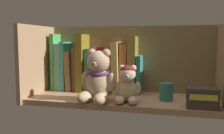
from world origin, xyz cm
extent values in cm
cube|color=#A87F5B|center=(0.00, 0.00, 1.00)|extent=(68.11, 25.35, 2.00)
cube|color=olive|center=(0.00, 13.28, 14.53)|extent=(70.51, 1.20, 29.06)
cube|color=#A87F5B|center=(-34.85, 0.00, 14.53)|extent=(1.60, 27.75, 29.06)
cube|color=#A87F5B|center=(34.85, 0.00, 14.53)|extent=(1.60, 27.75, 29.06)
cube|color=green|center=(-31.71, 10.39, 13.96)|extent=(1.69, 10.02, 23.93)
cube|color=#5F9A93|center=(-29.28, 10.39, 11.88)|extent=(2.46, 10.70, 19.77)
cube|color=teal|center=(-26.74, 10.39, 12.29)|extent=(1.97, 12.40, 20.58)
cube|color=brown|center=(-24.26, 10.39, 10.26)|extent=(2.93, 12.56, 16.58)
cube|color=brown|center=(-21.62, 10.39, 10.90)|extent=(2.24, 10.74, 17.81)
cube|color=olive|center=(-18.80, 10.39, 13.85)|extent=(2.99, 14.29, 23.73)
cube|color=teal|center=(-15.99, 10.39, 10.88)|extent=(2.88, 11.60, 17.83)
cube|color=#C84E4E|center=(-13.26, 10.39, 11.04)|extent=(2.55, 11.69, 18.08)
cube|color=maroon|center=(-10.20, 10.39, 11.26)|extent=(2.88, 10.74, 18.52)
cube|color=olive|center=(-6.97, 10.39, 11.82)|extent=(2.87, 12.64, 19.64)
cube|color=tan|center=(-3.94, 10.39, 12.28)|extent=(3.13, 14.60, 20.62)
cube|color=#B46132|center=(-1.02, 10.39, 11.75)|extent=(2.68, 11.03, 19.50)
cube|color=olive|center=(2.26, 10.39, 13.36)|extent=(3.18, 11.29, 22.72)
cube|color=#2B7F75|center=(5.04, 10.39, 9.59)|extent=(1.67, 11.05, 15.18)
ellipsoid|color=tan|center=(-6.88, -6.79, 7.55)|extent=(9.43, 8.66, 11.10)
sphere|color=tan|center=(-6.95, -7.34, 15.71)|extent=(7.89, 7.89, 7.89)
sphere|color=tan|center=(-9.62, -6.44, 18.79)|extent=(2.96, 2.96, 2.96)
sphere|color=tan|center=(-4.14, -7.13, 18.79)|extent=(2.96, 2.96, 2.96)
sphere|color=tan|center=(-7.30, -10.11, 15.24)|extent=(2.96, 2.96, 2.96)
sphere|color=black|center=(-7.43, -11.14, 15.32)|extent=(1.04, 1.04, 1.04)
ellipsoid|color=tan|center=(-10.57, -11.63, 3.97)|extent=(5.34, 7.90, 3.95)
ellipsoid|color=tan|center=(-4.51, -12.40, 3.97)|extent=(5.34, 7.90, 3.95)
ellipsoid|color=tan|center=(-11.90, -6.71, 8.94)|extent=(3.58, 3.58, 6.41)
ellipsoid|color=tan|center=(-1.99, -7.96, 8.94)|extent=(3.58, 3.58, 6.41)
torus|color=#602F6D|center=(-6.88, -6.79, 11.55)|extent=(7.58, 7.58, 1.42)
ellipsoid|color=beige|center=(3.30, -6.49, 5.91)|extent=(6.65, 6.10, 7.82)
sphere|color=beige|center=(3.34, -6.88, 11.66)|extent=(5.56, 5.56, 5.56)
sphere|color=beige|center=(1.36, -6.67, 13.83)|extent=(2.09, 2.09, 2.09)
sphere|color=beige|center=(5.24, -6.32, 13.83)|extent=(2.09, 2.09, 2.09)
sphere|color=beige|center=(3.51, -8.84, 11.33)|extent=(2.09, 2.09, 2.09)
sphere|color=black|center=(3.58, -9.57, 11.38)|extent=(0.73, 0.73, 0.73)
ellipsoid|color=beige|center=(1.49, -10.38, 3.39)|extent=(3.58, 5.47, 2.78)
ellipsoid|color=beige|center=(5.78, -10.00, 3.39)|extent=(3.58, 5.47, 2.78)
ellipsoid|color=beige|center=(-0.17, -7.20, 6.89)|extent=(2.45, 2.45, 4.52)
ellipsoid|color=beige|center=(6.84, -6.56, 6.89)|extent=(2.45, 2.45, 4.52)
ellipsoid|color=maroon|center=(3.30, -6.49, 13.19)|extent=(5.28, 5.28, 3.06)
cylinder|color=#2D7A66|center=(16.13, -0.77, 5.11)|extent=(4.82, 4.82, 6.23)
cube|color=#38332D|center=(27.58, -7.88, 5.18)|extent=(9.56, 7.36, 6.37)
cube|color=gold|center=(27.58, -11.64, 5.98)|extent=(8.12, 0.16, 1.78)
camera|label=1|loc=(20.00, -91.33, 22.93)|focal=40.81mm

